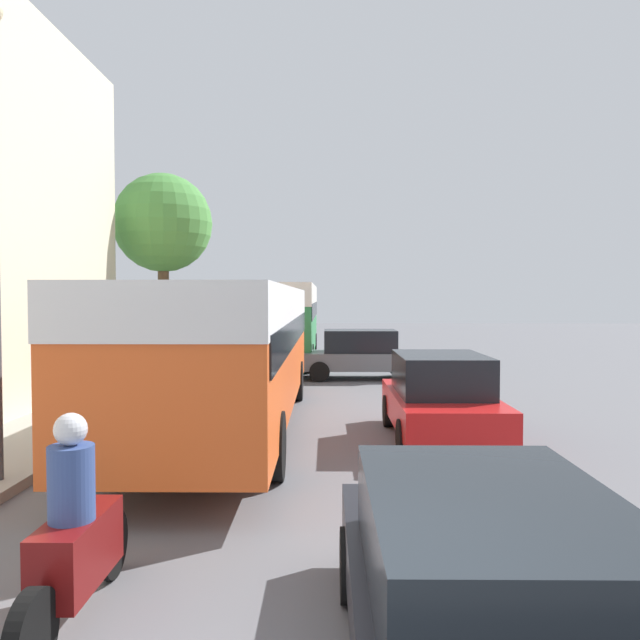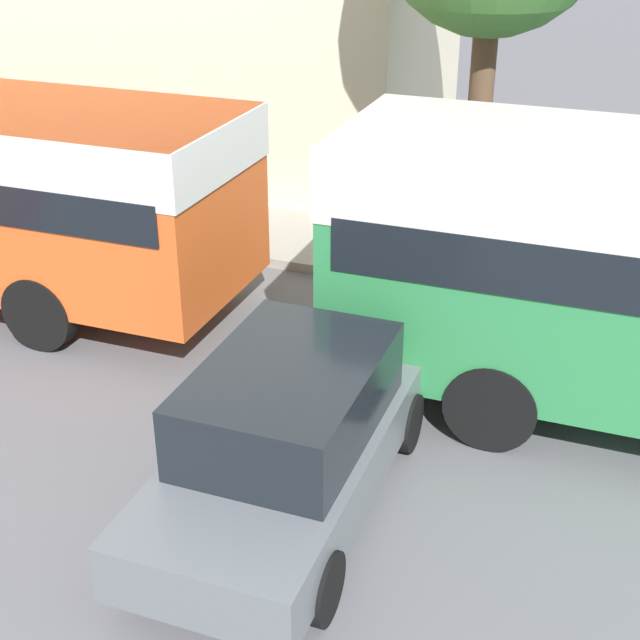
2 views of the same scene
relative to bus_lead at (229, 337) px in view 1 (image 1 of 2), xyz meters
The scene contains 8 objects.
bus_lead is the anchor object (origin of this frame).
bus_following 12.56m from the bus_lead, 89.12° to the left, with size 2.61×10.49×3.12m.
motorcycle_behind_lead 7.53m from the bus_lead, 90.66° to the right, with size 0.38×2.24×1.73m.
car_crossing 9.02m from the bus_lead, 70.53° to the right, with size 1.86×4.49×1.41m.
car_far_curb 8.35m from the bus_lead, 68.59° to the left, with size 4.19×1.80×1.58m.
car_distant 4.27m from the bus_lead, 13.45° to the right, with size 1.85×4.00×1.59m.
pedestrian_near_curb 20.33m from the bus_lead, 100.72° to the left, with size 0.37×0.37×1.67m.
street_tree 9.32m from the bus_lead, 112.96° to the left, with size 3.21×3.21×6.52m.
Camera 1 is at (0.14, -2.51, 2.64)m, focal length 35.00 mm.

